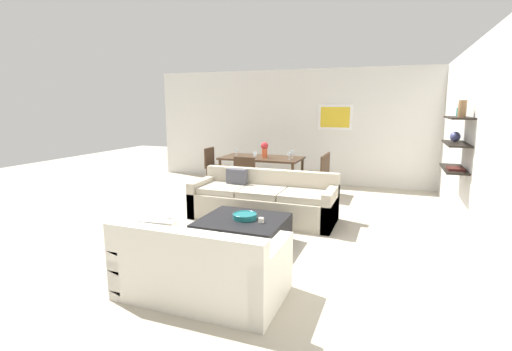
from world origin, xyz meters
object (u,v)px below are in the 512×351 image
Objects in this scene: dining_chair_foot at (247,175)px; dining_chair_right_near at (317,174)px; wine_glass_foot at (255,154)px; centerpiece_vase at (265,149)px; candle_jar at (261,220)px; dining_table at (262,160)px; sofa_beige at (263,201)px; wine_glass_right_far at (292,153)px; coffee_table at (243,232)px; loveseat_white at (201,267)px; wine_glass_left_far at (236,150)px; dining_chair_left_far at (214,164)px; wine_glass_right_near at (289,154)px; decorative_bowl at (245,216)px; dining_chair_right_far at (321,170)px.

dining_chair_foot is 1.44m from dining_chair_right_near.
wine_glass_foot is (-0.00, 0.47, 0.35)m from dining_chair_foot.
candle_jar is at bearing -71.31° from centerpiece_vase.
dining_chair_foot reaches higher than dining_table.
sofa_beige is 2.08m from dining_table.
wine_glass_right_far is at bearing 56.51° from dining_chair_foot.
coffee_table is 3.26× the size of centerpiece_vase.
loveseat_white is 4.65m from centerpiece_vase.
coffee_table is at bearing -65.02° from wine_glass_left_far.
dining_chair_left_far is 5.88× the size of wine_glass_left_far.
dining_chair_left_far is 1.46m from wine_glass_foot.
wine_glass_left_far reaches higher than dining_chair_foot.
wine_glass_right_near is at bearing -8.68° from centerpiece_vase.
wine_glass_right_near reaches higher than dining_table.
wine_glass_foot is at bearing 108.17° from decorative_bowl.
dining_chair_foot is 2.61× the size of centerpiece_vase.
dining_chair_left_far reaches higher than sofa_beige.
decorative_bowl is 2.17× the size of wine_glass_left_far.
wine_glass_left_far is (-1.53, 3.29, 0.67)m from coffee_table.
wine_glass_left_far is 0.44× the size of centerpiece_vase.
coffee_table is 7.31× the size of wine_glass_right_near.
dining_chair_foot is at bearing 111.55° from decorative_bowl.
decorative_bowl is at bearing -75.21° from centerpiece_vase.
wine_glass_foot is at bearing 115.56° from sofa_beige.
dining_chair_foot is (-0.88, 2.30, 0.31)m from coffee_table.
dining_chair_right_far is 1.97m from wine_glass_left_far.
wine_glass_right_near reaches higher than coffee_table.
loveseat_white is 22.12× the size of candle_jar.
centerpiece_vase is at bearing -168.81° from dining_chair_right_far.
candle_jar is 0.04× the size of dining_table.
dining_chair_left_far is (-1.28, 0.21, -0.17)m from dining_table.
dining_table is at bearing 160.34° from centerpiece_vase.
dining_table is at bearing -169.99° from wine_glass_right_far.
loveseat_white is 3.80m from dining_chair_foot.
dining_chair_left_far is 1.99m from wine_glass_right_near.
dining_table is 0.69m from wine_glass_right_far.
dining_chair_right_near reaches higher than decorative_bowl.
loveseat_white is 4.76m from dining_chair_right_far.
dining_chair_right_near is 1.00× the size of dining_chair_right_far.
wine_glass_right_far is at bearing -2.80° from dining_chair_left_far.
dining_chair_right_near and dining_chair_right_far have the same top height.
dining_chair_left_far is at bearing 171.36° from wine_glass_left_far.
wine_glass_right_far is 1.06× the size of wine_glass_left_far.
loveseat_white is 4.97m from wine_glass_left_far.
candle_jar is at bearing -67.68° from wine_glass_foot.
wine_glass_foot is at bearing -141.40° from wine_glass_right_far.
decorative_bowl is 3.29m from centerpiece_vase.
wine_glass_right_near is (1.93, -0.33, 0.35)m from dining_chair_left_far.
wine_glass_foot reaches higher than wine_glass_left_far.
wine_glass_right_far is (-0.06, 2.03, 0.57)m from sofa_beige.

